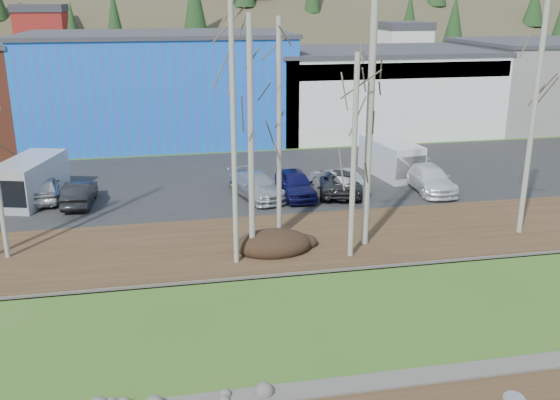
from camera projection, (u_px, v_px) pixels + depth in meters
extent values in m
cube|color=#382616|center=(304.00, 240.00, 28.95)|extent=(80.00, 7.00, 0.15)
cube|color=black|center=(265.00, 179.00, 38.75)|extent=(80.00, 14.00, 0.14)
cube|color=blue|center=(160.00, 88.00, 49.49)|extent=(20.00, 12.00, 8.00)
cube|color=#333338|center=(157.00, 34.00, 48.22)|extent=(20.40, 12.24, 0.30)
cube|color=silver|center=(375.00, 91.00, 53.07)|extent=(18.00, 12.00, 6.50)
cube|color=#333338|center=(377.00, 50.00, 52.03)|extent=(18.36, 12.24, 0.30)
cube|color=navy|center=(403.00, 71.00, 46.85)|extent=(17.64, 0.20, 1.20)
cube|color=slate|center=(544.00, 84.00, 55.98)|extent=(14.00, 12.00, 7.00)
cube|color=#333338|center=(550.00, 42.00, 54.86)|extent=(14.28, 12.24, 0.30)
ellipsoid|color=black|center=(273.00, 243.00, 27.46)|extent=(3.37, 2.38, 0.66)
cylinder|color=#A8A498|center=(233.00, 128.00, 24.56)|extent=(0.21, 0.21, 11.48)
cylinder|color=#A8A498|center=(251.00, 140.00, 25.67)|extent=(0.26, 0.26, 10.09)
cylinder|color=#A8A498|center=(279.00, 132.00, 27.69)|extent=(0.23, 0.23, 9.90)
cylinder|color=#A8A498|center=(354.00, 159.00, 25.67)|extent=(0.23, 0.23, 8.60)
cylinder|color=#A8A498|center=(370.00, 114.00, 26.53)|extent=(0.31, 0.31, 11.82)
cylinder|color=#A8A498|center=(534.00, 110.00, 27.93)|extent=(0.25, 0.25, 11.65)
imported|color=#BCBCBE|center=(44.00, 188.00, 34.22)|extent=(2.09, 4.29, 1.41)
imported|color=black|center=(80.00, 193.00, 33.47)|extent=(1.60, 4.02, 1.30)
imported|color=#9FA3A7|center=(256.00, 186.00, 34.71)|extent=(3.14, 5.04, 1.36)
imported|color=#12124B|center=(295.00, 184.00, 34.85)|extent=(1.78, 4.36, 1.48)
imported|color=#A5A5A7|center=(337.00, 180.00, 35.71)|extent=(2.53, 4.38, 1.36)
imported|color=#29292C|center=(339.00, 181.00, 35.59)|extent=(3.29, 5.34, 1.38)
imported|color=white|center=(430.00, 179.00, 35.96)|extent=(2.21, 4.94, 1.41)
cube|color=white|center=(391.00, 158.00, 39.11)|extent=(2.71, 5.19, 2.17)
cube|color=black|center=(407.00, 165.00, 37.34)|extent=(2.08, 1.28, 1.34)
cube|color=#B8BABD|center=(30.00, 180.00, 34.09)|extent=(3.58, 5.69, 2.31)
cube|color=black|center=(11.00, 191.00, 32.11)|extent=(2.32, 1.64, 1.43)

